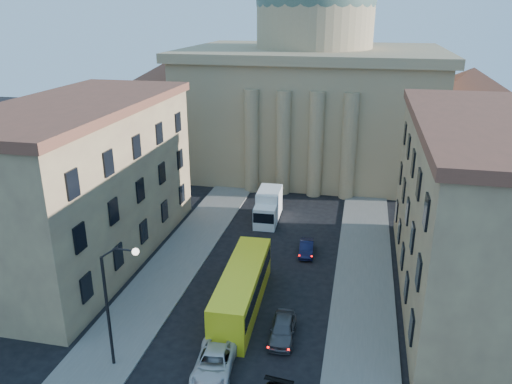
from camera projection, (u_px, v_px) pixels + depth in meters
The scene contains 11 objects.
sidewalk_left at pixel (159, 285), 42.32m from camera, with size 5.00×60.00×0.15m, color #63605A.
sidewalk_right at pixel (363, 309), 38.94m from camera, with size 5.00×60.00×0.15m, color #63605A.
church at pixel (312, 85), 70.90m from camera, with size 68.02×28.76×36.60m.
building_left at pixel (83, 181), 45.13m from camera, with size 11.60×26.60×14.70m.
building_right at pixel (483, 212), 38.37m from camera, with size 11.60×26.60×14.70m.
street_lamp at pixel (114, 297), 31.04m from camera, with size 2.62×0.44×8.83m.
car_left_mid at pixel (214, 363), 32.07m from camera, with size 2.42×5.25×1.46m, color silver.
car_right_far at pixel (283, 329), 35.42m from camera, with size 1.75×4.34×1.48m, color #48484D.
car_right_distant at pixel (306, 248), 47.69m from camera, with size 1.30×3.72×1.23m, color black.
city_bus at pixel (242, 288), 38.69m from camera, with size 3.15×11.88×3.32m.
box_truck at pixel (268, 207), 54.93m from camera, with size 2.57×6.11×3.32m.
Camera 1 is at (7.40, -16.38, 22.14)m, focal length 35.00 mm.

